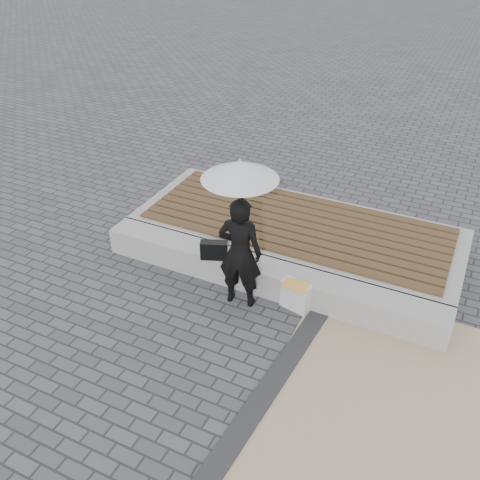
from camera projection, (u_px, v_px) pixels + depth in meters
name	position (u px, v px, depth m)	size (l,w,h in m)	color
ground	(211.00, 363.00, 6.36)	(80.00, 80.00, 0.00)	#46464B
edging_band	(251.00, 416.00, 5.70)	(0.25, 5.20, 0.04)	#28292B
seating_ledge	(265.00, 276.00, 7.45)	(5.00, 0.45, 0.40)	#979792
timber_platform	(296.00, 235.00, 8.36)	(5.00, 2.00, 0.40)	gray
timber_decking	(297.00, 223.00, 8.24)	(4.60, 1.80, 0.04)	brown
woman	(240.00, 253.00, 6.88)	(0.58, 0.38, 1.60)	black
parasol	(240.00, 170.00, 6.24)	(0.94, 0.94, 1.20)	#ADADB2
handbag	(214.00, 250.00, 7.41)	(0.38, 0.13, 0.27)	black
canvas_tote	(296.00, 296.00, 7.09)	(0.40, 0.17, 0.42)	silver
magazine	(295.00, 285.00, 6.93)	(0.33, 0.24, 0.01)	#D63D37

